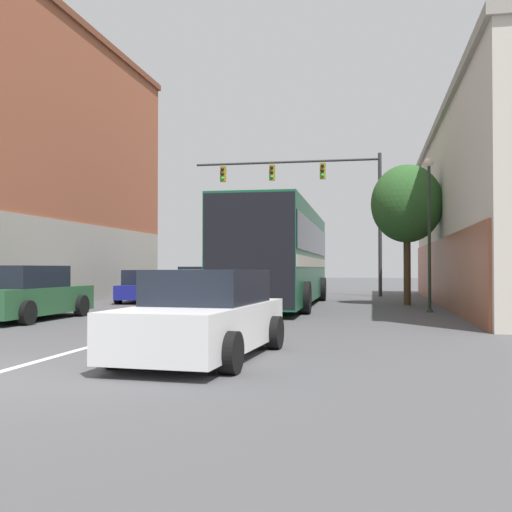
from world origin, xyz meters
TOP-DOWN VIEW (x-y plane):
  - lane_center_line at (0.00, 13.82)m, footprint 0.14×39.63m
  - building_left_brick at (-9.74, 15.00)m, footprint 6.81×18.50m
  - bus at (1.57, 15.22)m, footprint 3.07×12.13m
  - hatchback_foreground at (2.36, 2.43)m, footprint 2.13×4.23m
  - parked_car_left_near at (-3.95, 28.37)m, footprint 2.29×4.18m
  - parked_car_left_mid at (-4.28, 8.00)m, footprint 2.02×4.50m
  - parked_car_left_far at (-3.73, 23.19)m, footprint 2.27×4.28m
  - parked_car_left_distant at (-4.11, 16.80)m, footprint 2.57×4.47m
  - traffic_signal_gantry at (2.23, 23.62)m, footprint 9.56×0.36m
  - street_lamp at (6.75, 13.05)m, footprint 0.29×0.29m
  - street_tree_near at (6.26, 16.74)m, footprint 2.71×2.44m

SIDE VIEW (x-z plane):
  - lane_center_line at x=0.00m, z-range 0.00..0.01m
  - parked_car_left_near at x=-3.95m, z-range -0.02..1.21m
  - parked_car_left_distant at x=-4.11m, z-range -0.03..1.29m
  - hatchback_foreground at x=2.36m, z-range -0.04..1.34m
  - parked_car_left_mid at x=-4.28m, z-range -0.04..1.43m
  - parked_car_left_far at x=-3.73m, z-range -0.04..1.44m
  - bus at x=1.57m, z-range 0.22..3.75m
  - street_lamp at x=6.75m, z-range 0.23..5.17m
  - street_tree_near at x=6.26m, z-range 1.16..6.52m
  - traffic_signal_gantry at x=2.23m, z-range 1.78..8.93m
  - building_left_brick at x=-9.74m, z-range 0.11..11.51m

